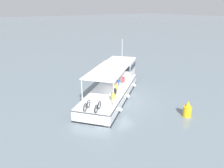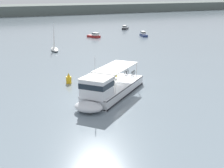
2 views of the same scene
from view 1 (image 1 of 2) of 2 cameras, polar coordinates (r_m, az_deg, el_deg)
ground_plane at (r=21.73m, az=2.00°, el=-4.34°), size 400.00×400.00×0.00m
ferry_main at (r=23.15m, az=0.71°, el=-0.10°), size 11.88×10.32×5.32m
channel_buoy at (r=19.58m, az=18.89°, el=-6.42°), size 0.70×0.70×1.40m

